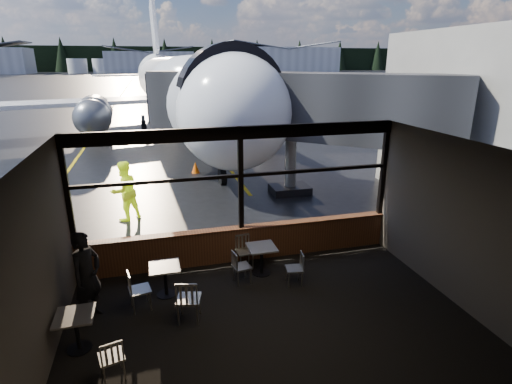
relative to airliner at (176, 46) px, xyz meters
name	(u,v)px	position (x,y,z in m)	size (l,w,h in m)	color
ground_plane	(153,78)	(-0.03, 100.22, -5.93)	(520.00, 520.00, 0.00)	black
carpet_floor	(276,330)	(-0.03, -22.78, -5.92)	(8.00, 6.00, 0.01)	black
ceiling	(279,154)	(-0.03, -22.78, -2.43)	(8.00, 6.00, 0.04)	#38332D
wall_left	(33,278)	(-4.03, -22.78, -4.18)	(0.04, 6.00, 3.50)	#49423A
wall_right	(464,226)	(3.97, -22.78, -4.18)	(0.04, 6.00, 3.50)	#49423A
wall_back	(360,366)	(-0.03, -25.78, -4.18)	(8.00, 0.04, 3.50)	#49423A
window_sill	(241,244)	(-0.03, -19.78, -5.48)	(8.00, 0.28, 0.90)	#542C19
window_header	(240,133)	(-0.03, -19.78, -2.58)	(8.00, 0.18, 0.30)	black
mullion_left	(67,192)	(-3.98, -19.78, -3.73)	(0.12, 0.12, 2.60)	black
mullion_centre	(241,179)	(-0.03, -19.78, -3.73)	(0.12, 0.12, 2.60)	black
mullion_right	(383,169)	(3.92, -19.78, -3.73)	(0.12, 0.12, 2.60)	black
window_transom	(241,175)	(-0.03, -19.78, -3.63)	(8.00, 0.10, 0.08)	black
airliner	(176,46)	(0.00, 0.00, 0.00)	(32.36, 38.83, 11.86)	white
jet_bridge	(299,130)	(3.57, -14.28, -3.55)	(8.93, 10.92, 4.76)	#2D2D2F
cafe_table_near	(262,260)	(0.28, -20.60, -5.57)	(0.66, 0.66, 0.73)	#ACA79E
cafe_table_mid	(166,281)	(-2.03, -20.97, -5.57)	(0.65, 0.65, 0.72)	#9C988F
cafe_table_left	(77,332)	(-3.63, -22.37, -5.57)	(0.66, 0.66, 0.73)	#A49E97
chair_near_e	(294,269)	(0.87, -21.28, -5.53)	(0.44, 0.44, 0.80)	#B6B2A4
chair_near_w	(242,267)	(-0.28, -20.89, -5.52)	(0.45, 0.45, 0.82)	#B3ADA2
chair_near_n	(245,252)	(-0.04, -20.18, -5.51)	(0.46, 0.46, 0.83)	beige
chair_mid_s	(189,299)	(-1.62, -22.02, -5.45)	(0.53, 0.53, 0.96)	#B3ADA1
chair_mid_w	(140,290)	(-2.56, -21.36, -5.49)	(0.48, 0.48, 0.88)	beige
chair_left_s	(111,357)	(-2.99, -23.24, -5.53)	(0.44, 0.44, 0.80)	#ABA79B
passenger	(87,276)	(-3.52, -21.41, -4.99)	(0.68, 0.45, 1.88)	black
ground_crew	(124,191)	(-3.06, -16.05, -4.96)	(0.95, 0.74, 1.95)	#BFF219
cone_nose	(195,167)	(-0.20, -10.87, -5.67)	(0.37, 0.37, 0.52)	orange
terminal_annex	(497,119)	(9.97, -17.28, -2.93)	(5.00, 7.00, 6.00)	gray
hangar_mid	(150,61)	(-0.03, 165.22, -0.93)	(38.00, 15.00, 10.00)	silver
hangar_right	(282,59)	(59.97, 158.22, 0.07)	(50.00, 20.00, 12.00)	silver
fuel_tank_a	(77,66)	(-30.03, 162.22, -2.93)	(8.00, 8.00, 6.00)	silver
fuel_tank_b	(102,66)	(-20.03, 162.22, -2.93)	(8.00, 8.00, 6.00)	silver
fuel_tank_c	(127,66)	(-10.03, 162.22, -2.93)	(8.00, 8.00, 6.00)	silver
treeline	(149,59)	(-0.03, 190.22, 0.07)	(360.00, 3.00, 12.00)	black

